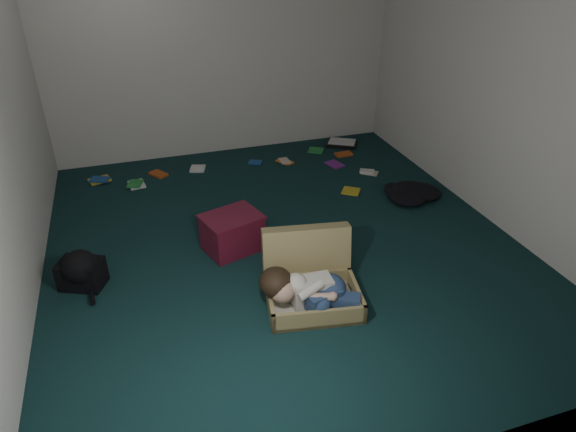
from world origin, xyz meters
TOP-DOWN VIEW (x-y plane):
  - floor at (0.00, 0.00)m, footprint 4.50×4.50m
  - wall_back at (0.00, 2.25)m, footprint 4.50×0.00m
  - wall_front at (0.00, -2.25)m, footprint 4.50×0.00m
  - wall_right at (2.00, 0.00)m, footprint 0.00×4.50m
  - suitcase at (-0.03, -0.78)m, footprint 0.78×0.76m
  - person at (-0.10, -0.94)m, footprint 0.71×0.44m
  - maroon_bin at (-0.44, 0.03)m, footprint 0.57×0.50m
  - backpack at (-1.67, -0.11)m, footprint 0.50×0.46m
  - clothing_pile at (1.50, 0.42)m, footprint 0.48×0.40m
  - paper_tray at (1.41, 1.95)m, footprint 0.46×0.42m
  - book_scatter at (0.22, 1.55)m, footprint 3.09×1.35m

SIDE VIEW (x-z plane):
  - floor at x=0.00m, z-range 0.00..0.00m
  - book_scatter at x=0.22m, z-range 0.00..0.02m
  - paper_tray at x=1.41m, z-range 0.00..0.05m
  - clothing_pile at x=1.50m, z-range 0.00..0.15m
  - backpack at x=-1.67m, z-range 0.00..0.24m
  - suitcase at x=-0.03m, z-range -0.10..0.40m
  - maroon_bin at x=-0.44m, z-range 0.00..0.33m
  - person at x=-0.10m, z-range 0.04..0.34m
  - wall_back at x=0.00m, z-range -0.95..3.55m
  - wall_front at x=0.00m, z-range -0.95..3.55m
  - wall_right at x=2.00m, z-range -0.95..3.55m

